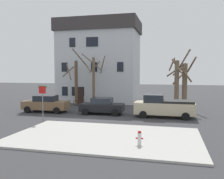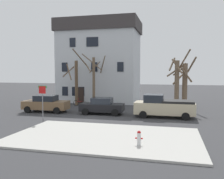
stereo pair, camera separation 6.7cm
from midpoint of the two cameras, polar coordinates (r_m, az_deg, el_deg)
The scene contains 13 objects.
ground_plane at distance 22.56m, azimuth -4.88°, elevation -6.53°, with size 120.00×120.00×0.00m, color #38383A.
sidewalk_slab at distance 15.81m, azimuth -1.63°, elevation -10.95°, with size 11.87×7.05×0.12m, color #B7B5AD.
building_main at distance 34.82m, azimuth -2.84°, elevation 6.73°, with size 11.16×7.06×11.30m.
tree_bare_near at distance 30.90m, azimuth -8.38°, elevation 2.11°, with size 3.05×3.01×6.94m.
tree_bare_mid at distance 30.08m, azimuth -4.17°, elevation 2.51°, with size 2.80×3.01×6.34m.
tree_bare_far at distance 27.89m, azimuth 15.04°, elevation 1.75°, with size 2.60×1.82×6.65m.
tree_bare_end at distance 28.30m, azimuth 16.57°, elevation 1.48°, with size 2.71×2.83×5.84m.
car_brown_sedan at distance 26.29m, azimuth -15.11°, elevation -3.21°, with size 4.77×2.23×1.74m.
car_black_sedan at distance 24.12m, azimuth -2.27°, elevation -3.86°, with size 4.33×2.15×1.63m.
pickup_truck_beige at distance 22.95m, azimuth 12.09°, elevation -3.87°, with size 5.40×2.30×2.09m.
fire_hydrant at distance 13.91m, azimuth 6.46°, elevation -11.09°, with size 0.42×0.22×0.80m.
street_sign_pole at distance 20.93m, azimuth -15.85°, elevation -1.67°, with size 0.76×0.07×3.03m.
bicycle_leaning at distance 29.91m, azimuth -7.51°, elevation -3.19°, with size 1.74×0.26×1.03m.
Camera 2 is at (7.20, -20.97, 4.19)m, focal length 39.13 mm.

